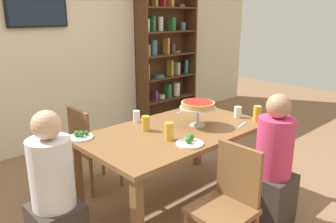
# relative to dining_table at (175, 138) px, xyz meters

# --- Properties ---
(ground_plane) EXTENTS (12.00, 12.00, 0.00)m
(ground_plane) POSITION_rel_dining_table_xyz_m (0.00, 0.00, -0.66)
(ground_plane) COLOR #846042
(rear_partition) EXTENTS (8.00, 0.12, 2.80)m
(rear_partition) POSITION_rel_dining_table_xyz_m (0.00, 2.20, 0.74)
(rear_partition) COLOR beige
(rear_partition) RESTS_ON ground_plane
(dining_table) EXTENTS (1.69, 0.97, 0.74)m
(dining_table) POSITION_rel_dining_table_xyz_m (0.00, 0.00, 0.00)
(dining_table) COLOR brown
(dining_table) RESTS_ON ground_plane
(bookshelf) EXTENTS (1.10, 0.30, 2.21)m
(bookshelf) POSITION_rel_dining_table_xyz_m (1.72, 2.01, 0.47)
(bookshelf) COLOR #4C2D19
(bookshelf) RESTS_ON ground_plane
(television) EXTENTS (0.75, 0.05, 0.41)m
(television) POSITION_rel_dining_table_xyz_m (-0.29, 2.11, 1.14)
(television) COLOR black
(diner_near_right) EXTENTS (0.34, 0.34, 1.15)m
(diner_near_right) POSITION_rel_dining_table_xyz_m (0.37, -0.79, -0.16)
(diner_near_right) COLOR #382D28
(diner_near_right) RESTS_ON ground_plane
(diner_head_west) EXTENTS (0.34, 0.34, 1.15)m
(diner_head_west) POSITION_rel_dining_table_xyz_m (-1.17, 0.02, -0.16)
(diner_head_west) COLOR #382D28
(diner_head_west) RESTS_ON ground_plane
(chair_near_left) EXTENTS (0.40, 0.40, 0.87)m
(chair_near_left) POSITION_rel_dining_table_xyz_m (-0.28, -0.82, -0.17)
(chair_near_left) COLOR brown
(chair_near_left) RESTS_ON ground_plane
(chair_far_left) EXTENTS (0.40, 0.40, 0.87)m
(chair_far_left) POSITION_rel_dining_table_xyz_m (-0.44, 0.79, -0.17)
(chair_far_left) COLOR brown
(chair_far_left) RESTS_ON ground_plane
(deep_dish_pizza_stand) EXTENTS (0.34, 0.34, 0.23)m
(deep_dish_pizza_stand) POSITION_rel_dining_table_xyz_m (0.23, -0.06, 0.28)
(deep_dish_pizza_stand) COLOR silver
(deep_dish_pizza_stand) RESTS_ON dining_table
(salad_plate_near_diner) EXTENTS (0.22, 0.22, 0.07)m
(salad_plate_near_diner) POSITION_rel_dining_table_xyz_m (-0.74, 0.40, 0.10)
(salad_plate_near_diner) COLOR white
(salad_plate_near_diner) RESTS_ON dining_table
(salad_plate_far_diner) EXTENTS (0.22, 0.22, 0.07)m
(salad_plate_far_diner) POSITION_rel_dining_table_xyz_m (-0.16, -0.33, 0.10)
(salad_plate_far_diner) COLOR white
(salad_plate_far_diner) RESTS_ON dining_table
(beer_glass_amber_tall) EXTENTS (0.07, 0.07, 0.14)m
(beer_glass_amber_tall) POSITION_rel_dining_table_xyz_m (-0.21, 0.17, 0.15)
(beer_glass_amber_tall) COLOR gold
(beer_glass_amber_tall) RESTS_ON dining_table
(beer_glass_amber_short) EXTENTS (0.08, 0.08, 0.15)m
(beer_glass_amber_short) POSITION_rel_dining_table_xyz_m (-0.22, -0.15, 0.16)
(beer_glass_amber_short) COLOR gold
(beer_glass_amber_short) RESTS_ON dining_table
(beer_glass_amber_spare) EXTENTS (0.08, 0.08, 0.15)m
(beer_glass_amber_spare) POSITION_rel_dining_table_xyz_m (0.76, -0.36, 0.16)
(beer_glass_amber_spare) COLOR gold
(beer_glass_amber_spare) RESTS_ON dining_table
(water_glass_clear_near) EXTENTS (0.07, 0.07, 0.11)m
(water_glass_clear_near) POSITION_rel_dining_table_xyz_m (0.72, -0.17, 0.14)
(water_glass_clear_near) COLOR white
(water_glass_clear_near) RESTS_ON dining_table
(water_glass_clear_far) EXTENTS (0.07, 0.07, 0.11)m
(water_glass_clear_far) POSITION_rel_dining_table_xyz_m (-0.12, 0.42, 0.14)
(water_glass_clear_far) COLOR white
(water_glass_clear_far) RESTS_ON dining_table
(cutlery_fork_near) EXTENTS (0.18, 0.06, 0.00)m
(cutlery_fork_near) POSITION_rel_dining_table_xyz_m (0.45, 0.37, 0.09)
(cutlery_fork_near) COLOR silver
(cutlery_fork_near) RESTS_ON dining_table
(cutlery_knife_near) EXTENTS (0.18, 0.06, 0.00)m
(cutlery_knife_near) POSITION_rel_dining_table_xyz_m (0.55, -0.34, 0.09)
(cutlery_knife_near) COLOR silver
(cutlery_knife_near) RESTS_ON dining_table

